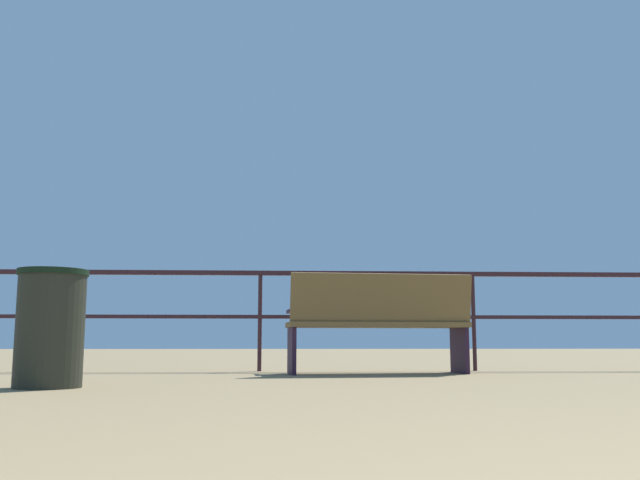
{
  "coord_description": "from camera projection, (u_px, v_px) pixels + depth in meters",
  "views": [
    {
      "loc": [
        -0.9,
        0.06,
        0.31
      ],
      "look_at": [
        -0.54,
        7.11,
        1.34
      ],
      "focal_mm": 39.05,
      "sensor_mm": 36.0,
      "label": 1
    }
  ],
  "objects": [
    {
      "name": "trash_bin",
      "position": [
        50.0,
        328.0,
        4.79
      ],
      "size": [
        0.48,
        0.48,
        0.81
      ],
      "color": "black",
      "rests_on": "ground_plane"
    },
    {
      "name": "bench_near_left",
      "position": [
        379.0,
        318.0,
        6.79
      ],
      "size": [
        1.82,
        0.85,
        0.96
      ],
      "color": "brown",
      "rests_on": "ground_plane"
    },
    {
      "name": "pier_railing",
      "position": [
        367.0,
        296.0,
        7.57
      ],
      "size": [
        25.68,
        0.05,
        1.07
      ],
      "color": "#321A1F",
      "rests_on": "ground_plane"
    }
  ]
}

